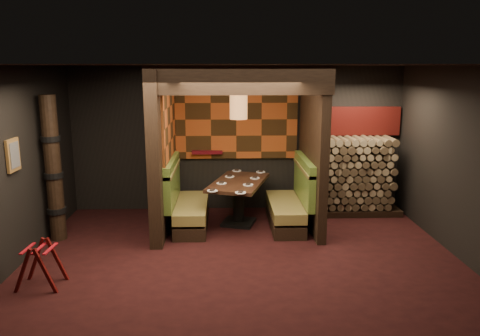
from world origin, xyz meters
name	(u,v)px	position (x,y,z in m)	size (l,w,h in m)	color
floor	(243,264)	(0.00, 0.00, -0.01)	(6.50, 5.50, 0.02)	black
ceiling	(243,64)	(0.00, 0.00, 2.86)	(6.50, 5.50, 0.02)	black
wall_back	(237,139)	(0.00, 2.76, 1.43)	(6.50, 0.02, 2.85)	black
wall_front	(257,239)	(0.00, -2.76, 1.43)	(6.50, 0.02, 2.85)	black
wall_left	(8,170)	(-3.26, 0.00, 1.43)	(0.02, 5.50, 2.85)	black
wall_right	(470,167)	(3.26, 0.00, 1.43)	(0.02, 5.50, 2.85)	black
partition_left	(162,149)	(-1.35, 1.65, 1.43)	(0.20, 2.20, 2.85)	black
partition_right	(312,148)	(1.30, 1.70, 1.43)	(0.15, 2.10, 2.85)	black
header_beam	(240,80)	(-0.02, 0.70, 2.63)	(2.85, 0.18, 0.44)	black
tapa_back_panel	(236,119)	(-0.02, 2.71, 1.82)	(2.40, 0.06, 1.55)	#A5461A
tapa_side_panel	(169,123)	(-1.23, 1.82, 1.85)	(0.04, 1.85, 1.45)	#A5461A
lacquer_shelf	(207,152)	(-0.60, 2.65, 1.18)	(0.60, 0.12, 0.07)	#570C15
booth_bench_left	(186,205)	(-0.96, 1.65, 0.40)	(0.68, 1.60, 1.14)	black
booth_bench_right	(291,204)	(0.93, 1.65, 0.40)	(0.68, 1.60, 1.14)	black
dining_table	(239,194)	(-0.01, 1.76, 0.58)	(1.23, 1.71, 0.81)	black
place_settings	(239,180)	(-0.01, 1.76, 0.82)	(1.09, 1.83, 0.03)	white
pendant_lamp	(239,106)	(-0.01, 1.71, 2.16)	(0.31, 0.31, 0.92)	#A16635
framed_picture	(13,155)	(-3.22, 0.10, 1.62)	(0.05, 0.36, 0.46)	olive
luggage_rack	(40,263)	(-2.68, -0.63, 0.32)	(0.61, 0.45, 0.64)	#470A08
totem_column	(53,170)	(-3.05, 1.10, 1.19)	(0.31, 0.31, 2.40)	black
firewood_stack	(355,176)	(2.29, 2.35, 0.75)	(1.73, 0.70, 1.50)	black
mosaic_header	(353,121)	(2.29, 2.68, 1.78)	(1.83, 0.10, 0.56)	maroon
bay_front_post	(315,145)	(1.39, 1.96, 1.43)	(0.08, 0.08, 2.85)	black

